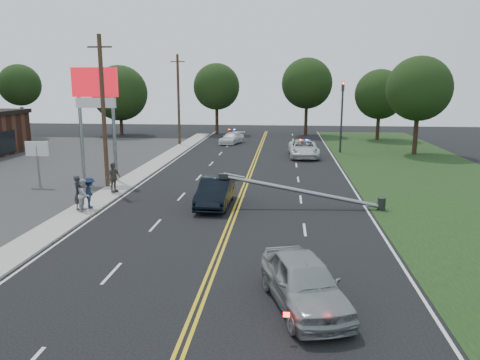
# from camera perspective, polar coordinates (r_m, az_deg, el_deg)

# --- Properties ---
(ground) EXTENTS (120.00, 120.00, 0.00)m
(ground) POSITION_cam_1_polar(r_m,az_deg,el_deg) (19.35, -2.80, -9.40)
(ground) COLOR black
(ground) RESTS_ON ground
(sidewalk) EXTENTS (1.80, 70.00, 0.12)m
(sidewalk) POSITION_cam_1_polar(r_m,az_deg,el_deg) (30.75, -15.75, -1.66)
(sidewalk) COLOR #A9A499
(sidewalk) RESTS_ON ground
(grass_verge) EXTENTS (12.00, 80.00, 0.01)m
(grass_verge) POSITION_cam_1_polar(r_m,az_deg,el_deg) (30.69, 26.04, -2.56)
(grass_verge) COLOR black
(grass_verge) RESTS_ON ground
(centerline_yellow) EXTENTS (0.36, 80.00, 0.00)m
(centerline_yellow) POSITION_cam_1_polar(r_m,az_deg,el_deg) (28.83, 0.04, -2.20)
(centerline_yellow) COLOR gold
(centerline_yellow) RESTS_ON ground
(pylon_sign) EXTENTS (3.20, 0.35, 8.00)m
(pylon_sign) POSITION_cam_1_polar(r_m,az_deg,el_deg) (34.46, -17.21, 9.65)
(pylon_sign) COLOR gray
(pylon_sign) RESTS_ON ground
(small_sign) EXTENTS (1.60, 0.14, 3.10)m
(small_sign) POSITION_cam_1_polar(r_m,az_deg,el_deg) (34.49, -23.49, 3.08)
(small_sign) COLOR gray
(small_sign) RESTS_ON ground
(traffic_signal) EXTENTS (0.28, 0.41, 7.05)m
(traffic_signal) POSITION_cam_1_polar(r_m,az_deg,el_deg) (48.25, 12.32, 8.26)
(traffic_signal) COLOR #2D2D30
(traffic_signal) RESTS_ON ground
(fallen_streetlight) EXTENTS (9.36, 0.44, 1.91)m
(fallen_streetlight) POSITION_cam_1_polar(r_m,az_deg,el_deg) (26.60, 8.65, -1.52)
(fallen_streetlight) COLOR #2D2D30
(fallen_streetlight) RESTS_ON ground
(utility_pole_mid) EXTENTS (1.60, 0.28, 10.00)m
(utility_pole_mid) POSITION_cam_1_polar(r_m,az_deg,el_deg) (32.17, -16.31, 7.95)
(utility_pole_mid) COLOR #382619
(utility_pole_mid) RESTS_ON ground
(utility_pole_far) EXTENTS (1.60, 0.28, 10.00)m
(utility_pole_far) POSITION_cam_1_polar(r_m,az_deg,el_deg) (53.21, -7.50, 9.68)
(utility_pole_far) COLOR #382619
(utility_pole_far) RESTS_ON ground
(tree_4) EXTENTS (5.21, 5.21, 9.24)m
(tree_4) POSITION_cam_1_polar(r_m,az_deg,el_deg) (66.60, -25.27, 10.40)
(tree_4) COLOR black
(tree_4) RESTS_ON ground
(tree_5) EXTENTS (7.27, 7.27, 9.22)m
(tree_5) POSITION_cam_1_polar(r_m,az_deg,el_deg) (64.94, -14.45, 10.22)
(tree_5) COLOR black
(tree_5) RESTS_ON ground
(tree_6) EXTENTS (6.23, 6.23, 9.52)m
(tree_6) POSITION_cam_1_polar(r_m,az_deg,el_deg) (64.38, -2.88, 11.29)
(tree_6) COLOR black
(tree_6) RESTS_ON ground
(tree_7) EXTENTS (6.65, 6.65, 10.17)m
(tree_7) POSITION_cam_1_polar(r_m,az_deg,el_deg) (63.45, 8.17, 11.58)
(tree_7) COLOR black
(tree_7) RESTS_ON ground
(tree_8) EXTENTS (6.05, 6.05, 8.58)m
(tree_8) POSITION_cam_1_polar(r_m,az_deg,el_deg) (60.39, 16.68, 9.97)
(tree_8) COLOR black
(tree_8) RESTS_ON ground
(tree_9) EXTENTS (6.21, 6.21, 9.49)m
(tree_9) POSITION_cam_1_polar(r_m,az_deg,el_deg) (48.94, 20.99, 10.34)
(tree_9) COLOR black
(tree_9) RESTS_ON ground
(crashed_sedan) EXTENTS (1.79, 4.90, 1.60)m
(crashed_sedan) POSITION_cam_1_polar(r_m,az_deg,el_deg) (26.87, -3.03, -1.52)
(crashed_sedan) COLOR black
(crashed_sedan) RESTS_ON ground
(waiting_sedan) EXTENTS (3.26, 5.20, 1.65)m
(waiting_sedan) POSITION_cam_1_polar(r_m,az_deg,el_deg) (15.24, 7.79, -12.21)
(waiting_sedan) COLOR #909497
(waiting_sedan) RESTS_ON ground
(emergency_a) EXTENTS (2.89, 5.90, 1.61)m
(emergency_a) POSITION_cam_1_polar(r_m,az_deg,el_deg) (44.90, 7.75, 3.80)
(emergency_a) COLOR silver
(emergency_a) RESTS_ON ground
(emergency_b) EXTENTS (3.01, 4.71, 1.27)m
(emergency_b) POSITION_cam_1_polar(r_m,az_deg,el_deg) (54.37, -1.00, 5.12)
(emergency_b) COLOR white
(emergency_b) RESTS_ON ground
(bystander_a) EXTENTS (0.48, 0.71, 1.89)m
(bystander_a) POSITION_cam_1_polar(r_m,az_deg,el_deg) (27.19, -19.08, -1.44)
(bystander_a) COLOR #26262E
(bystander_a) RESTS_ON sidewalk
(bystander_b) EXTENTS (0.76, 0.92, 1.76)m
(bystander_b) POSITION_cam_1_polar(r_m,az_deg,el_deg) (26.83, -18.47, -1.71)
(bystander_b) COLOR #A8A8AD
(bystander_b) RESTS_ON sidewalk
(bystander_c) EXTENTS (0.96, 1.27, 1.75)m
(bystander_c) POSITION_cam_1_polar(r_m,az_deg,el_deg) (27.25, -17.83, -1.48)
(bystander_c) COLOR #1B2845
(bystander_c) RESTS_ON sidewalk
(bystander_d) EXTENTS (0.90, 1.21, 1.91)m
(bystander_d) POSITION_cam_1_polar(r_m,az_deg,el_deg) (30.72, -15.21, 0.30)
(bystander_d) COLOR #574D46
(bystander_d) RESTS_ON sidewalk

